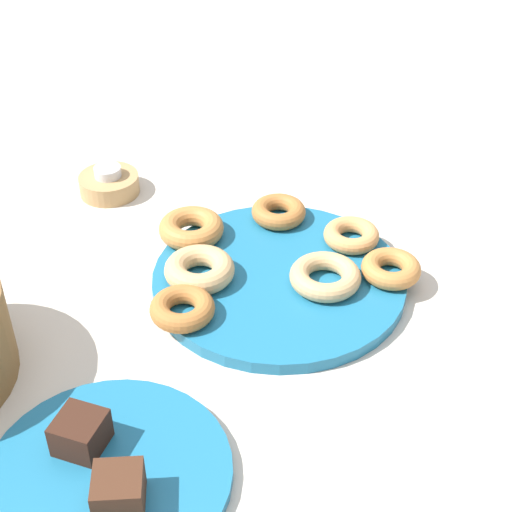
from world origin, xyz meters
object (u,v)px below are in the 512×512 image
object	(u,v)px
donut_4	(391,268)
cake_plate	(109,474)
donut_plate	(279,280)
donut_3	(199,270)
brownie_near	(119,490)
tealight	(108,172)
donut_6	(351,235)
candle_holder	(109,184)
donut_1	(325,276)
donut_5	(182,308)
donut_2	(191,228)
donut_0	(279,212)
brownie_far	(81,433)

from	to	relation	value
donut_4	cake_plate	bearing A→B (deg)	134.76
donut_plate	donut_3	xyz separation A→B (m)	(-0.01, 0.10, 0.02)
donut_3	brownie_near	bearing A→B (deg)	171.66
donut_4	tealight	xyz separation A→B (m)	(0.22, 0.41, 0.01)
donut_6	candle_holder	bearing A→B (deg)	67.56
donut_1	cake_plate	world-z (taller)	donut_1
donut_5	candle_holder	bearing A→B (deg)	24.97
donut_plate	cake_plate	bearing A→B (deg)	151.20
donut_2	donut_6	bearing A→B (deg)	-92.19
donut_plate	donut_2	size ratio (longest dim) A/B	3.67
donut_4	brownie_near	world-z (taller)	brownie_near
donut_plate	donut_2	distance (m)	0.15
candle_holder	donut_1	bearing A→B (deg)	-127.16
donut_plate	donut_4	xyz separation A→B (m)	(0.00, -0.14, 0.02)
donut_4	candle_holder	size ratio (longest dim) A/B	0.84
donut_plate	donut_5	distance (m)	0.15
donut_2	candle_holder	size ratio (longest dim) A/B	0.98
donut_plate	donut_1	world-z (taller)	donut_1
donut_plate	tealight	xyz separation A→B (m)	(0.22, 0.26, 0.03)
donut_4	donut_5	world-z (taller)	same
donut_6	donut_plate	bearing A→B (deg)	126.94
donut_4	donut_6	world-z (taller)	donut_4
donut_3	donut_6	bearing A→B (deg)	-67.32
candle_holder	donut_6	bearing A→B (deg)	-112.44
donut_0	brownie_near	distance (m)	0.50
donut_2	donut_4	bearing A→B (deg)	-106.97
donut_plate	donut_1	bearing A→B (deg)	-107.53
donut_plate	donut_5	xyz separation A→B (m)	(-0.08, 0.12, 0.02)
donut_plate	donut_3	bearing A→B (deg)	95.34
candle_holder	brownie_far	bearing A→B (deg)	-173.28
donut_5	candle_holder	xyz separation A→B (m)	(0.31, 0.14, -0.01)
donut_5	cake_plate	size ratio (longest dim) A/B	0.32
donut_0	donut_3	world-z (taller)	donut_3
donut_2	brownie_near	size ratio (longest dim) A/B	1.89
donut_0	donut_6	xyz separation A→B (m)	(-0.06, -0.10, -0.00)
cake_plate	candle_holder	size ratio (longest dim) A/B	2.70
donut_6	cake_plate	xyz separation A→B (m)	(-0.39, 0.27, -0.02)
donut_3	donut_6	distance (m)	0.22
brownie_far	donut_4	bearing A→B (deg)	-50.87
donut_0	donut_2	world-z (taller)	donut_2
donut_2	cake_plate	world-z (taller)	donut_2
donut_1	candle_holder	size ratio (longest dim) A/B	1.00
brownie_near	donut_0	bearing A→B (deg)	-17.73
donut_plate	cake_plate	xyz separation A→B (m)	(-0.31, 0.17, -0.00)
donut_2	donut_3	world-z (taller)	same
donut_2	donut_5	world-z (taller)	donut_2
donut_6	tealight	xyz separation A→B (m)	(0.15, 0.36, 0.01)
donut_0	brownie_near	bearing A→B (deg)	162.27
donut_plate	brownie_far	distance (m)	0.35
donut_3	brownie_far	xyz separation A→B (m)	(-0.27, 0.10, 0.00)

